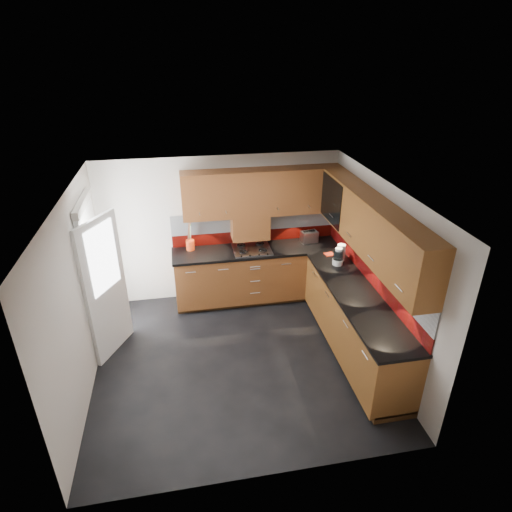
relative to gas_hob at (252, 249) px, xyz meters
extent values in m
cube|color=black|center=(-0.45, -1.47, -0.97)|extent=(4.00, 3.80, 0.02)
cube|color=white|center=(-0.45, -1.47, 1.49)|extent=(4.00, 3.80, 0.10)
cube|color=beige|center=(-0.45, 0.37, 0.24)|extent=(4.00, 0.08, 2.64)
cube|color=beige|center=(-0.45, -3.31, 0.24)|extent=(4.00, 0.08, 2.64)
cube|color=beige|center=(-2.39, -1.47, 0.24)|extent=(0.08, 3.80, 2.64)
cube|color=beige|center=(1.49, -1.47, 0.24)|extent=(0.08, 3.80, 2.64)
cube|color=brown|center=(0.10, 0.03, -0.48)|extent=(2.70, 0.60, 0.95)
cube|color=brown|center=(1.15, -1.57, -0.48)|extent=(0.60, 2.60, 0.95)
cube|color=#432812|center=(0.10, 0.06, -0.91)|extent=(2.70, 0.54, 0.10)
cube|color=#432812|center=(1.18, -1.57, -0.91)|extent=(0.54, 2.60, 0.10)
cube|color=black|center=(0.09, 0.02, -0.04)|extent=(2.72, 0.62, 0.04)
cube|color=black|center=(1.14, -1.59, -0.04)|extent=(0.62, 2.60, 0.04)
cube|color=maroon|center=(0.10, 0.32, 0.08)|extent=(2.70, 0.02, 0.20)
cube|color=silver|center=(0.10, 0.32, 0.35)|extent=(2.70, 0.02, 0.34)
cube|color=maroon|center=(1.44, -1.27, 0.08)|extent=(0.02, 3.20, 0.20)
cube|color=silver|center=(1.44, -1.27, 0.35)|extent=(0.02, 3.20, 0.34)
cube|color=brown|center=(0.20, 0.17, 0.88)|extent=(2.50, 0.33, 0.72)
cube|color=brown|center=(1.28, -1.43, 0.88)|extent=(0.33, 2.87, 0.72)
cube|color=silver|center=(0.05, -0.01, 0.67)|extent=(1.80, 0.01, 0.16)
cube|color=silver|center=(1.11, -1.47, 0.67)|extent=(0.01, 2.00, 0.16)
cube|color=brown|center=(0.00, 0.17, 0.32)|extent=(0.60, 0.33, 0.40)
cube|color=black|center=(1.11, -0.40, 0.88)|extent=(0.01, 0.80, 0.66)
cube|color=#FFD18C|center=(1.42, -0.40, 0.88)|extent=(0.01, 0.76, 0.64)
cube|color=black|center=(1.28, -0.40, 0.90)|extent=(0.29, 0.76, 0.01)
cylinder|color=black|center=(1.28, -0.65, 1.00)|extent=(0.07, 0.07, 0.16)
cylinder|color=black|center=(1.28, -0.50, 1.00)|extent=(0.07, 0.07, 0.16)
cylinder|color=white|center=(1.28, -0.35, 1.00)|extent=(0.07, 0.07, 0.16)
cylinder|color=black|center=(1.28, -0.20, 1.00)|extent=(0.07, 0.07, 0.16)
cube|color=white|center=(-2.31, -0.57, 0.06)|extent=(0.06, 0.95, 2.04)
cube|color=white|center=(-2.13, -0.92, 0.04)|extent=(0.42, 0.73, 1.98)
cube|color=white|center=(-2.10, -0.92, 0.49)|extent=(0.28, 0.50, 0.90)
cube|color=silver|center=(0.00, 0.01, -0.01)|extent=(0.60, 0.52, 0.02)
torus|color=black|center=(-0.16, -0.11, 0.02)|extent=(0.13, 0.13, 0.02)
torus|color=black|center=(0.16, -0.11, 0.02)|extent=(0.13, 0.13, 0.02)
torus|color=black|center=(-0.16, 0.14, 0.02)|extent=(0.13, 0.13, 0.02)
torus|color=black|center=(0.16, 0.14, 0.02)|extent=(0.13, 0.13, 0.02)
cube|color=black|center=(0.00, -0.24, 0.00)|extent=(0.46, 0.04, 0.02)
cylinder|color=red|center=(-0.97, 0.19, 0.07)|extent=(0.13, 0.13, 0.17)
cylinder|color=brown|center=(-0.96, 0.21, 0.27)|extent=(0.06, 0.02, 0.33)
cylinder|color=brown|center=(-0.95, 0.21, 0.26)|extent=(0.05, 0.04, 0.31)
cylinder|color=brown|center=(-0.97, 0.21, 0.28)|extent=(0.07, 0.02, 0.35)
cylinder|color=brown|center=(-0.95, 0.20, 0.25)|extent=(0.03, 0.05, 0.29)
cylinder|color=brown|center=(-0.98, 0.20, 0.27)|extent=(0.05, 0.05, 0.32)
cube|color=silver|center=(0.99, 0.12, 0.08)|extent=(0.29, 0.20, 0.19)
cube|color=black|center=(0.99, 0.12, 0.18)|extent=(0.21, 0.05, 0.01)
cube|color=black|center=(0.99, 0.16, 0.18)|extent=(0.21, 0.05, 0.01)
cylinder|color=white|center=(1.18, -0.72, 0.03)|extent=(0.16, 0.16, 0.09)
cylinder|color=black|center=(1.18, -0.72, 0.14)|extent=(0.15, 0.15, 0.14)
cylinder|color=white|center=(1.18, -0.72, 0.23)|extent=(0.11, 0.11, 0.04)
cylinder|color=white|center=(1.26, -0.60, 0.12)|extent=(0.15, 0.15, 0.26)
cube|color=red|center=(1.16, -0.39, -0.01)|extent=(0.16, 0.14, 0.02)
camera|label=1|loc=(-1.05, -6.06, 2.98)|focal=30.00mm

